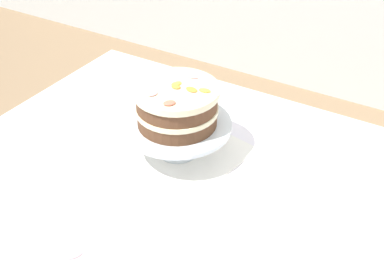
# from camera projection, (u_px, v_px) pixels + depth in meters

# --- Properties ---
(dining_table) EXTENTS (1.40, 1.00, 0.74)m
(dining_table) POSITION_uv_depth(u_px,v_px,m) (201.00, 217.00, 1.21)
(dining_table) COLOR white
(dining_table) RESTS_ON ground
(linen_napkin) EXTENTS (0.38, 0.38, 0.00)m
(linen_napkin) POSITION_uv_depth(u_px,v_px,m) (178.00, 152.00, 1.29)
(linen_napkin) COLOR white
(linen_napkin) RESTS_ON dining_table
(cake_stand) EXTENTS (0.29, 0.29, 0.10)m
(cake_stand) POSITION_uv_depth(u_px,v_px,m) (177.00, 128.00, 1.24)
(cake_stand) COLOR silver
(cake_stand) RESTS_ON linen_napkin
(layer_cake) EXTENTS (0.22, 0.22, 0.11)m
(layer_cake) POSITION_uv_depth(u_px,v_px,m) (177.00, 105.00, 1.20)
(layer_cake) COLOR brown
(layer_cake) RESTS_ON cake_stand
(loose_petal_0) EXTENTS (0.04, 0.04, 0.00)m
(loose_petal_0) POSITION_uv_depth(u_px,v_px,m) (74.00, 255.00, 1.00)
(loose_petal_0) COLOR pink
(loose_petal_0) RESTS_ON dining_table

